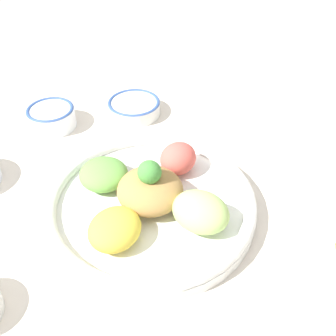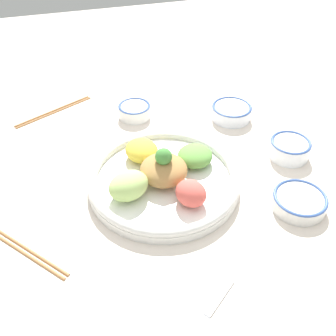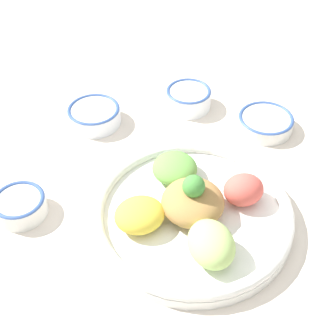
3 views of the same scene
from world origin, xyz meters
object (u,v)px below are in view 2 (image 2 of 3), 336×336
at_px(sauce_bowl_red, 231,111).
at_px(chopsticks_pair_near, 27,251).
at_px(salad_platter, 163,177).
at_px(chopsticks_pair_far, 54,111).
at_px(serving_spoon_main, 208,314).
at_px(rice_bowl_blue, 134,110).
at_px(rice_bowl_plain, 299,201).
at_px(sauce_bowl_dark, 290,148).

bearing_deg(sauce_bowl_red, chopsticks_pair_near, -59.86).
height_order(salad_platter, chopsticks_pair_far, salad_platter).
bearing_deg(chopsticks_pair_near, chopsticks_pair_far, 129.37).
relative_size(salad_platter, serving_spoon_main, 2.97).
distance_m(rice_bowl_blue, chopsticks_pair_near, 0.49).
xyz_separation_m(salad_platter, rice_bowl_plain, (0.14, 0.26, -0.01)).
xyz_separation_m(sauce_bowl_red, chopsticks_pair_far, (-0.16, -0.47, -0.02)).
bearing_deg(rice_bowl_blue, rice_bowl_plain, 30.97).
bearing_deg(rice_bowl_plain, chopsticks_pair_far, -137.42).
bearing_deg(chopsticks_pair_near, rice_bowl_plain, 45.08).
height_order(rice_bowl_plain, chopsticks_pair_near, rice_bowl_plain).
relative_size(rice_bowl_blue, chopsticks_pair_near, 0.53).
height_order(salad_platter, sauce_bowl_red, salad_platter).
bearing_deg(salad_platter, serving_spoon_main, -1.85).
xyz_separation_m(salad_platter, serving_spoon_main, (0.32, -0.01, -0.02)).
bearing_deg(sauce_bowl_dark, rice_bowl_blue, -129.96).
bearing_deg(rice_bowl_plain, chopsticks_pair_near, -93.57).
distance_m(sauce_bowl_dark, serving_spoon_main, 0.47).
bearing_deg(chopsticks_pair_far, sauce_bowl_dark, 120.53).
distance_m(sauce_bowl_red, chopsticks_pair_far, 0.50).
bearing_deg(serving_spoon_main, rice_bowl_blue, 50.75).
relative_size(chopsticks_pair_near, chopsticks_pair_far, 0.76).
bearing_deg(rice_bowl_blue, sauce_bowl_red, 72.64).
distance_m(rice_bowl_blue, sauce_bowl_dark, 0.42).
bearing_deg(rice_bowl_blue, chopsticks_pair_near, -36.50).
xyz_separation_m(sauce_bowl_red, rice_bowl_plain, (0.35, 0.01, -0.00)).
distance_m(rice_bowl_plain, serving_spoon_main, 0.32).
relative_size(sauce_bowl_red, chopsticks_pair_near, 0.65).
bearing_deg(rice_bowl_plain, sauce_bowl_red, -179.12).
distance_m(sauce_bowl_red, sauce_bowl_dark, 0.20).
height_order(rice_bowl_plain, chopsticks_pair_far, rice_bowl_plain).
bearing_deg(rice_bowl_blue, sauce_bowl_dark, 50.04).
distance_m(salad_platter, sauce_bowl_dark, 0.32).
distance_m(chopsticks_pair_near, serving_spoon_main, 0.36).
relative_size(salad_platter, rice_bowl_blue, 3.80).
xyz_separation_m(salad_platter, sauce_bowl_dark, (-0.02, 0.32, -0.00)).
distance_m(chopsticks_pair_near, chopsticks_pair_far, 0.49).
distance_m(chopsticks_pair_far, serving_spoon_main, 0.72).
xyz_separation_m(rice_bowl_plain, serving_spoon_main, (0.18, -0.27, -0.01)).
height_order(rice_bowl_blue, serving_spoon_main, rice_bowl_blue).
relative_size(sauce_bowl_dark, rice_bowl_plain, 0.86).
height_order(rice_bowl_plain, serving_spoon_main, rice_bowl_plain).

